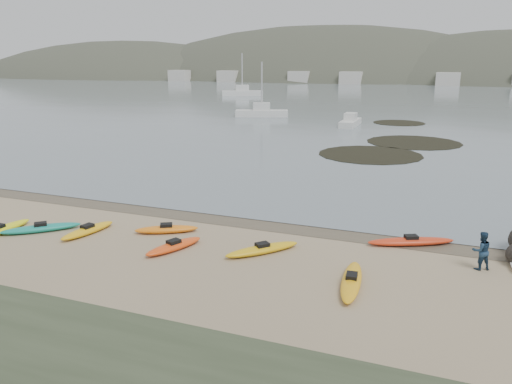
% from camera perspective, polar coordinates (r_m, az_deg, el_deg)
% --- Properties ---
extents(ground, '(600.00, 600.00, 0.00)m').
position_cam_1_polar(ground, '(25.61, 0.00, -3.24)').
color(ground, tan).
rests_on(ground, ground).
extents(wet_sand, '(60.00, 60.00, 0.00)m').
position_cam_1_polar(wet_sand, '(25.34, -0.25, -3.43)').
color(wet_sand, brown).
rests_on(wet_sand, ground).
extents(water, '(1200.00, 1200.00, 0.00)m').
position_cam_1_polar(water, '(322.90, 20.15, 12.66)').
color(water, slate).
rests_on(water, ground).
extents(kayaks, '(23.56, 9.34, 0.34)m').
position_cam_1_polar(kayaks, '(22.13, -3.95, -5.80)').
color(kayaks, red).
rests_on(kayaks, ground).
extents(person_east, '(0.94, 0.86, 1.55)m').
position_cam_1_polar(person_east, '(21.44, 24.35, -6.12)').
color(person_east, navy).
rests_on(person_east, ground).
extents(kelp_mats, '(12.00, 31.30, 0.04)m').
position_cam_1_polar(kelp_mats, '(52.06, 15.63, 5.60)').
color(kelp_mats, black).
rests_on(kelp_mats, water).
extents(moored_boats, '(82.15, 70.76, 1.27)m').
position_cam_1_polar(moored_boats, '(98.43, 17.92, 9.93)').
color(moored_boats, silver).
rests_on(moored_boats, ground).
extents(far_town, '(199.00, 5.00, 4.00)m').
position_cam_1_polar(far_town, '(167.81, 20.71, 11.97)').
color(far_town, beige).
rests_on(far_town, ground).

